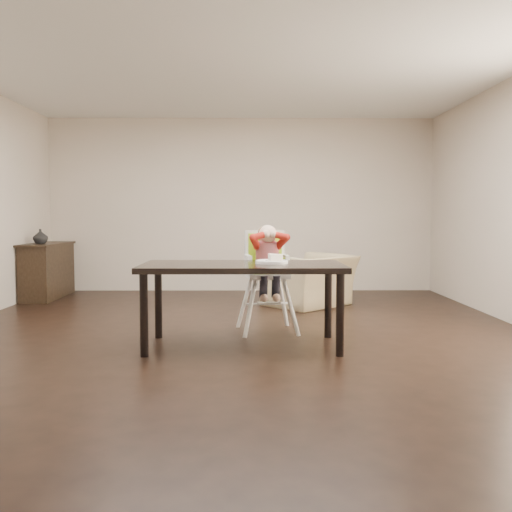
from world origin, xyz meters
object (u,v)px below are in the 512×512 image
Objects in this scene: high_chair at (267,257)px; sideboard at (47,270)px; dining_table at (243,273)px; armchair at (309,272)px.

high_chair is 0.86× the size of sideboard.
dining_table is 1.75× the size of armchair.
sideboard is at bearing 132.64° from dining_table.
dining_table is at bearing 27.82° from armchair.
sideboard is (-3.09, 2.41, -0.37)m from high_chair.
dining_table is 2.50m from armchair.
armchair is at bearing 61.35° from high_chair.
sideboard is at bearing 133.56° from high_chair.
high_chair is at bearing -37.96° from sideboard.
armchair is 0.82× the size of sideboard.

